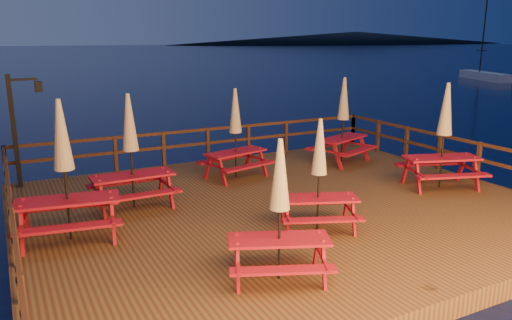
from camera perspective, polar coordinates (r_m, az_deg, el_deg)
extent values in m
plane|color=black|center=(12.18, 3.24, -6.90)|extent=(500.00, 500.00, 0.00)
cube|color=#4C2818|center=(12.11, 3.25, -6.02)|extent=(12.00, 10.00, 0.40)
cylinder|color=#351E10|center=(15.10, -25.23, -5.30)|extent=(0.24, 0.24, 1.40)
cylinder|color=#351E10|center=(16.19, -5.11, -2.73)|extent=(0.24, 0.24, 1.40)
cylinder|color=#351E10|center=(18.95, 10.73, -0.45)|extent=(0.24, 0.24, 1.40)
cube|color=#351E10|center=(16.01, -5.58, 3.51)|extent=(11.70, 0.06, 0.09)
cube|color=#351E10|center=(16.09, -5.55, 1.96)|extent=(11.70, 0.06, 0.09)
cube|color=#351E10|center=(15.05, -22.28, -0.10)|extent=(0.10, 0.10, 1.10)
cube|color=#351E10|center=(16.11, -5.54, 1.76)|extent=(0.10, 0.10, 1.10)
cube|color=#351E10|center=(18.33, 8.16, 3.18)|extent=(0.10, 0.10, 1.10)
cube|color=#351E10|center=(10.19, -26.33, -3.98)|extent=(0.06, 9.70, 0.09)
cube|color=#351E10|center=(10.32, -26.07, -6.34)|extent=(0.06, 9.70, 0.09)
cube|color=#351E10|center=(10.34, -26.03, -6.63)|extent=(0.10, 0.10, 1.10)
cube|color=#351E10|center=(14.06, -26.61, -1.48)|extent=(0.10, 0.10, 1.10)
cube|color=#351E10|center=(15.51, 22.26, 2.20)|extent=(0.06, 9.70, 0.09)
cube|color=#351E10|center=(15.60, 22.11, 0.60)|extent=(0.06, 9.70, 0.09)
cube|color=#351E10|center=(15.61, 22.10, 0.40)|extent=(0.10, 0.10, 1.10)
cube|color=#351E10|center=(18.29, 12.91, 2.94)|extent=(0.10, 0.10, 1.10)
cube|color=black|center=(14.53, -25.91, 2.90)|extent=(0.12, 0.12, 3.00)
cube|color=black|center=(14.37, -25.09, 8.34)|extent=(0.70, 0.06, 0.06)
cube|color=black|center=(14.41, -23.61, 7.70)|extent=(0.18, 0.18, 0.28)
sphere|color=#E89E5D|center=(14.41, -23.61, 7.70)|extent=(0.14, 0.14, 0.14)
ellipsoid|color=black|center=(306.45, 11.36, 13.54)|extent=(230.40, 86.40, 7.00)
cube|color=silver|center=(56.77, 24.58, 8.62)|extent=(4.32, 7.81, 1.02)
cylinder|color=black|center=(56.99, 24.71, 14.28)|extent=(0.14, 0.14, 11.30)
cylinder|color=black|center=(56.99, 24.40, 11.34)|extent=(0.87, 1.91, 0.09)
cube|color=maroon|center=(11.96, -13.94, -1.73)|extent=(1.89, 0.76, 0.05)
cube|color=maroon|center=(12.64, -14.59, -2.41)|extent=(1.89, 0.32, 0.05)
cube|color=maroon|center=(11.47, -13.05, -3.99)|extent=(1.89, 0.32, 0.05)
cube|color=maroon|center=(12.24, -17.80, -3.55)|extent=(0.06, 0.11, 0.78)
cube|color=maroon|center=(11.59, -17.14, -4.47)|extent=(0.06, 0.11, 0.78)
cube|color=maroon|center=(12.59, -10.79, -2.63)|extent=(0.06, 0.11, 0.78)
cube|color=maroon|center=(11.96, -9.78, -3.47)|extent=(0.06, 0.11, 0.78)
cylinder|color=black|center=(11.84, -14.09, 0.71)|extent=(0.05, 0.05, 2.61)
cone|color=tan|center=(11.70, -14.30, 4.20)|extent=(0.38, 0.38, 1.31)
sphere|color=black|center=(11.61, -14.48, 7.15)|extent=(0.07, 0.07, 0.07)
cube|color=maroon|center=(8.29, 2.67, -9.06)|extent=(1.79, 1.25, 0.05)
cube|color=maroon|center=(8.91, 2.21, -9.31)|extent=(1.63, 0.89, 0.05)
cube|color=maroon|center=(7.91, 3.14, -12.47)|extent=(1.63, 0.89, 0.05)
cube|color=maroon|center=(8.66, -2.25, -10.52)|extent=(0.09, 0.11, 0.69)
cube|color=maroon|center=(8.11, -2.08, -12.30)|extent=(0.09, 0.11, 0.69)
cube|color=maroon|center=(8.81, 6.95, -10.17)|extent=(0.09, 0.11, 0.69)
cube|color=maroon|center=(8.27, 7.78, -11.88)|extent=(0.09, 0.11, 0.69)
cylinder|color=black|center=(8.12, 2.70, -6.05)|extent=(0.04, 0.04, 2.31)
cone|color=tan|center=(7.92, 2.76, -1.65)|extent=(0.33, 0.33, 1.16)
sphere|color=black|center=(7.80, 2.80, 2.15)|extent=(0.06, 0.06, 0.06)
cube|color=maroon|center=(16.10, 9.82, 2.48)|extent=(2.03, 1.36, 0.05)
cube|color=maroon|center=(16.49, 7.92, 1.71)|extent=(1.87, 0.95, 0.05)
cube|color=maroon|center=(15.85, 11.71, 1.05)|extent=(1.87, 0.95, 0.05)
cube|color=maroon|center=(15.72, 7.17, 0.83)|extent=(0.10, 0.12, 0.79)
cube|color=maroon|center=(15.35, 9.30, 0.44)|extent=(0.10, 0.12, 0.79)
cube|color=maroon|center=(17.01, 10.19, 1.72)|extent=(0.10, 0.12, 0.79)
cube|color=maroon|center=(16.67, 12.22, 1.38)|extent=(0.10, 0.12, 0.79)
cylinder|color=black|center=(16.00, 9.90, 4.32)|extent=(0.05, 0.05, 2.63)
cone|color=tan|center=(15.90, 10.01, 6.94)|extent=(0.38, 0.38, 1.31)
sphere|color=black|center=(15.84, 10.11, 9.12)|extent=(0.07, 0.07, 0.07)
cube|color=maroon|center=(10.45, -20.75, -4.33)|extent=(2.06, 1.07, 0.05)
cube|color=maroon|center=(11.17, -20.49, -4.92)|extent=(1.98, 0.62, 0.05)
cube|color=maroon|center=(9.94, -20.72, -7.27)|extent=(1.98, 0.62, 0.05)
cube|color=maroon|center=(10.99, -24.77, -6.09)|extent=(0.08, 0.12, 0.82)
cube|color=maroon|center=(10.32, -25.18, -7.40)|extent=(0.08, 0.12, 0.82)
cube|color=maroon|center=(10.90, -16.20, -5.49)|extent=(0.08, 0.12, 0.82)
cube|color=maroon|center=(10.22, -16.02, -6.78)|extent=(0.08, 0.12, 0.82)
cylinder|color=black|center=(10.30, -21.01, -1.45)|extent=(0.05, 0.05, 2.72)
cone|color=tan|center=(10.13, -21.38, 2.71)|extent=(0.39, 0.39, 1.36)
sphere|color=black|center=(10.04, -21.70, 6.25)|extent=(0.08, 0.08, 0.08)
cube|color=maroon|center=(10.41, 7.11, -4.35)|extent=(1.76, 1.21, 0.05)
cube|color=maroon|center=(11.00, 6.47, -4.81)|extent=(1.61, 0.86, 0.05)
cube|color=maroon|center=(10.00, 7.72, -6.81)|extent=(1.61, 0.86, 0.05)
cube|color=maroon|center=(10.68, 3.12, -5.71)|extent=(0.09, 0.10, 0.68)
cube|color=maroon|center=(10.13, 3.61, -6.85)|extent=(0.09, 0.10, 0.68)
cube|color=maroon|center=(10.96, 10.23, -5.41)|extent=(0.09, 0.10, 0.68)
cube|color=maroon|center=(10.41, 11.09, -6.49)|extent=(0.09, 0.10, 0.68)
cylinder|color=black|center=(10.28, 7.19, -1.94)|extent=(0.04, 0.04, 2.27)
cone|color=tan|center=(10.12, 7.29, 1.52)|extent=(0.33, 0.33, 1.14)
sphere|color=black|center=(10.03, 7.39, 4.47)|extent=(0.06, 0.06, 0.06)
cube|color=maroon|center=(14.07, 20.46, 0.24)|extent=(2.09, 1.35, 0.05)
cube|color=maroon|center=(14.70, 19.15, -0.39)|extent=(1.94, 0.92, 0.05)
cube|color=maroon|center=(13.61, 21.65, -1.72)|extent=(1.94, 0.92, 0.05)
cube|color=maroon|center=(14.11, 16.75, -1.13)|extent=(0.10, 0.12, 0.81)
cube|color=maroon|center=(13.49, 18.02, -1.90)|extent=(0.10, 0.12, 0.81)
cube|color=maroon|center=(14.87, 22.41, -0.84)|extent=(0.10, 0.12, 0.81)
cube|color=maroon|center=(14.28, 23.86, -1.56)|extent=(0.10, 0.12, 0.81)
cylinder|color=black|center=(13.96, 20.65, 2.40)|extent=(0.05, 0.05, 2.70)
cone|color=tan|center=(13.84, 20.92, 5.47)|extent=(0.39, 0.39, 1.35)
sphere|color=black|center=(13.78, 21.14, 8.05)|extent=(0.08, 0.08, 0.08)
cube|color=maroon|center=(14.14, -2.34, 0.90)|extent=(1.89, 1.10, 0.05)
cube|color=maroon|center=(14.67, -3.78, 0.17)|extent=(1.79, 0.69, 0.05)
cube|color=maroon|center=(13.77, -0.77, -0.72)|extent=(1.79, 0.69, 0.05)
cube|color=maroon|center=(14.05, -5.51, -0.80)|extent=(0.08, 0.11, 0.74)
cube|color=maroon|center=(13.54, -3.89, -1.33)|extent=(0.08, 0.11, 0.74)
cube|color=maroon|center=(14.93, -0.90, 0.15)|extent=(0.08, 0.11, 0.74)
cube|color=maroon|center=(14.46, 0.77, -0.31)|extent=(0.08, 0.11, 0.74)
cylinder|color=black|center=(14.04, -2.36, 2.87)|extent=(0.04, 0.04, 2.47)
cone|color=tan|center=(13.92, -2.39, 5.66)|extent=(0.36, 0.36, 1.24)
sphere|color=black|center=(13.85, -2.41, 8.01)|extent=(0.07, 0.07, 0.07)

